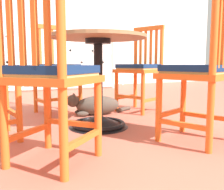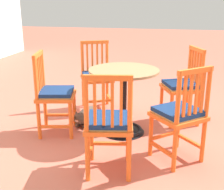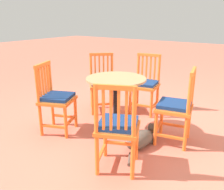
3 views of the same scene
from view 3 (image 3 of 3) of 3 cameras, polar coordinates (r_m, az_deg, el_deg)
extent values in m
plane|color=#BC604C|center=(3.44, 0.76, -7.13)|extent=(24.00, 24.00, 0.00)
cone|color=black|center=(3.27, 0.90, -7.58)|extent=(0.48, 0.48, 0.10)
torus|color=black|center=(3.28, 0.90, -7.97)|extent=(0.44, 0.44, 0.04)
cylinder|color=black|center=(3.15, 0.93, -2.28)|extent=(0.07, 0.07, 0.66)
cylinder|color=black|center=(3.05, 0.96, 3.24)|extent=(0.20, 0.20, 0.04)
cylinder|color=#9E754C|center=(3.04, 0.96, 3.83)|extent=(0.76, 0.76, 0.02)
cylinder|color=orange|center=(3.36, -8.58, -3.86)|extent=(0.04, 0.04, 0.45)
cylinder|color=orange|center=(3.07, -10.85, -6.14)|extent=(0.04, 0.04, 0.45)
cylinder|color=orange|center=(3.41, -14.10, 0.27)|extent=(0.04, 0.04, 0.91)
cylinder|color=orange|center=(3.13, -16.83, -1.58)|extent=(0.04, 0.04, 0.91)
cube|color=orange|center=(3.45, -11.16, -4.91)|extent=(0.16, 0.32, 0.03)
cube|color=orange|center=(3.17, -13.61, -7.21)|extent=(0.16, 0.32, 0.03)
cube|color=orange|center=(3.23, -9.61, -5.85)|extent=(0.32, 0.16, 0.03)
cube|color=orange|center=(3.20, -12.67, -1.23)|extent=(0.52, 0.52, 0.04)
cube|color=tan|center=(3.20, -12.70, -0.86)|extent=(0.46, 0.46, 0.02)
cube|color=orange|center=(3.30, -14.91, 3.64)|extent=(0.03, 0.03, 0.39)
cube|color=orange|center=(3.24, -15.45, 3.35)|extent=(0.03, 0.03, 0.39)
cube|color=orange|center=(3.18, -16.02, 3.04)|extent=(0.03, 0.03, 0.39)
cube|color=orange|center=(3.12, -16.60, 2.72)|extent=(0.03, 0.03, 0.39)
cube|color=orange|center=(3.16, -16.05, 6.87)|extent=(0.36, 0.18, 0.04)
cube|color=navy|center=(3.19, -12.74, -0.35)|extent=(0.47, 0.47, 0.04)
cylinder|color=orange|center=(2.65, -1.63, -9.90)|extent=(0.04, 0.04, 0.45)
cylinder|color=orange|center=(2.60, 5.82, -10.56)|extent=(0.04, 0.04, 0.45)
cylinder|color=orange|center=(2.25, -3.67, -8.68)|extent=(0.04, 0.04, 0.91)
cylinder|color=orange|center=(2.19, 5.07, -9.46)|extent=(0.04, 0.04, 0.91)
cube|color=orange|center=(2.54, -2.51, -13.35)|extent=(0.32, 0.16, 0.03)
cube|color=orange|center=(2.49, 5.34, -14.12)|extent=(0.32, 0.16, 0.03)
cube|color=orange|center=(2.64, 2.04, -11.30)|extent=(0.16, 0.32, 0.03)
cube|color=orange|center=(2.37, 1.42, -7.75)|extent=(0.53, 0.53, 0.04)
cube|color=tan|center=(2.36, 1.43, -7.27)|extent=(0.46, 0.46, 0.02)
cube|color=orange|center=(2.14, -2.02, -3.47)|extent=(0.03, 0.03, 0.39)
cube|color=orange|center=(2.13, -0.24, -3.60)|extent=(0.03, 0.03, 0.39)
cube|color=orange|center=(2.11, 1.57, -3.74)|extent=(0.03, 0.03, 0.39)
cube|color=orange|center=(2.10, 3.40, -3.87)|extent=(0.03, 0.03, 0.39)
cube|color=orange|center=(2.05, 0.68, 1.79)|extent=(0.18, 0.36, 0.04)
cube|color=navy|center=(2.35, 1.43, -6.61)|extent=(0.47, 0.47, 0.04)
cylinder|color=orange|center=(2.90, 10.23, -7.56)|extent=(0.04, 0.04, 0.45)
cylinder|color=orange|center=(3.21, 11.61, -5.10)|extent=(0.04, 0.04, 0.45)
cylinder|color=orange|center=(2.77, 17.37, -4.22)|extent=(0.04, 0.04, 0.91)
cylinder|color=orange|center=(3.09, 18.06, -1.99)|extent=(0.04, 0.04, 0.91)
cube|color=orange|center=(2.91, 13.43, -9.55)|extent=(0.10, 0.34, 0.03)
cube|color=orange|center=(3.22, 14.49, -6.90)|extent=(0.10, 0.34, 0.03)
cube|color=orange|center=(3.08, 10.89, -7.20)|extent=(0.34, 0.10, 0.03)
cube|color=orange|center=(2.95, 14.42, -3.05)|extent=(0.48, 0.48, 0.04)
cube|color=tan|center=(2.94, 14.45, -2.65)|extent=(0.42, 0.42, 0.02)
cube|color=orange|center=(2.76, 17.96, 0.61)|extent=(0.03, 0.02, 0.39)
cube|color=orange|center=(2.82, 18.09, 0.99)|extent=(0.03, 0.02, 0.39)
cube|color=orange|center=(2.89, 18.22, 1.35)|extent=(0.03, 0.02, 0.39)
cube|color=orange|center=(2.95, 18.35, 1.70)|extent=(0.03, 0.02, 0.39)
cube|color=orange|center=(2.81, 18.57, 5.28)|extent=(0.38, 0.11, 0.04)
cube|color=navy|center=(2.93, 14.49, -2.10)|extent=(0.43, 0.43, 0.04)
cylinder|color=orange|center=(3.67, 9.25, -1.98)|extent=(0.04, 0.04, 0.45)
cylinder|color=orange|center=(3.76, 4.28, -1.25)|extent=(0.04, 0.04, 0.45)
cylinder|color=orange|center=(3.91, 10.81, 2.75)|extent=(0.04, 0.04, 0.91)
cylinder|color=orange|center=(4.00, 6.10, 3.32)|extent=(0.04, 0.04, 0.91)
cube|color=orange|center=(3.85, 9.90, -2.38)|extent=(0.34, 0.09, 0.03)
cube|color=orange|center=(3.94, 5.14, -1.68)|extent=(0.34, 0.09, 0.03)
cube|color=orange|center=(3.73, 6.71, -2.41)|extent=(0.09, 0.34, 0.03)
cube|color=orange|center=(3.80, 7.67, 2.11)|extent=(0.46, 0.46, 0.04)
cube|color=tan|center=(3.80, 7.68, 2.43)|extent=(0.41, 0.41, 0.02)
cube|color=orange|center=(3.88, 10.03, 6.07)|extent=(0.02, 0.03, 0.39)
cube|color=orange|center=(3.89, 9.06, 6.18)|extent=(0.02, 0.03, 0.39)
cube|color=orange|center=(3.91, 8.10, 6.28)|extent=(0.02, 0.03, 0.39)
cube|color=orange|center=(3.93, 7.15, 6.38)|extent=(0.02, 0.03, 0.39)
cube|color=orange|center=(3.87, 8.73, 9.28)|extent=(0.10, 0.38, 0.04)
cube|color=navy|center=(3.79, 7.70, 2.87)|extent=(0.42, 0.42, 0.04)
cylinder|color=orange|center=(3.75, 0.60, -1.27)|extent=(0.04, 0.04, 0.45)
cylinder|color=orange|center=(3.72, -4.60, -1.47)|extent=(0.04, 0.04, 0.45)
cylinder|color=orange|center=(4.01, -0.02, 3.43)|extent=(0.04, 0.04, 0.91)
cylinder|color=orange|center=(3.98, -4.89, 3.27)|extent=(0.04, 0.04, 0.91)
cube|color=orange|center=(3.94, 0.28, -1.63)|extent=(0.27, 0.25, 0.03)
cube|color=orange|center=(3.91, -4.67, -1.82)|extent=(0.27, 0.25, 0.03)
cube|color=orange|center=(3.75, -1.98, -2.17)|extent=(0.25, 0.27, 0.03)
cube|color=orange|center=(3.83, -2.24, 2.38)|extent=(0.56, 0.56, 0.04)
cube|color=tan|center=(3.83, -2.25, 2.70)|extent=(0.49, 0.49, 0.02)
cube|color=orange|center=(3.95, -1.00, 6.56)|extent=(0.03, 0.03, 0.39)
cube|color=orange|center=(3.94, -1.99, 6.54)|extent=(0.03, 0.03, 0.39)
cube|color=orange|center=(3.94, -2.99, 6.51)|extent=(0.03, 0.03, 0.39)
cube|color=orange|center=(3.93, -3.98, 6.48)|extent=(0.03, 0.03, 0.39)
cube|color=orange|center=(3.90, -2.53, 9.54)|extent=(0.28, 0.30, 0.04)
cube|color=navy|center=(3.82, -2.25, 3.14)|extent=(0.51, 0.51, 0.04)
ellipsoid|color=#4C4238|center=(2.89, 6.65, -10.34)|extent=(0.46, 0.26, 0.19)
ellipsoid|color=silver|center=(2.97, 7.82, -9.81)|extent=(0.20, 0.17, 0.14)
sphere|color=#4C4238|center=(3.05, 9.53, -7.73)|extent=(0.12, 0.12, 0.12)
ellipsoid|color=silver|center=(3.09, 9.95, -7.67)|extent=(0.05, 0.06, 0.04)
cone|color=#4C4238|center=(3.04, 8.95, -6.72)|extent=(0.04, 0.04, 0.04)
cone|color=#4C4238|center=(3.01, 9.96, -7.05)|extent=(0.04, 0.04, 0.04)
ellipsoid|color=#4C4238|center=(3.07, 7.64, -10.01)|extent=(0.13, 0.07, 0.05)
ellipsoid|color=#4C4238|center=(3.02, 9.36, -10.64)|extent=(0.13, 0.07, 0.05)
cylinder|color=#4C4238|center=(2.67, 4.24, -14.78)|extent=(0.21, 0.14, 0.04)
camera|label=1|loc=(4.89, -12.57, 6.38)|focal=41.37mm
camera|label=2|loc=(5.99, 14.39, 17.51)|focal=48.75mm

